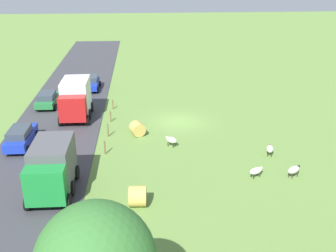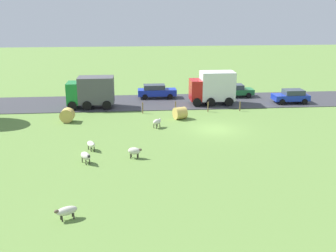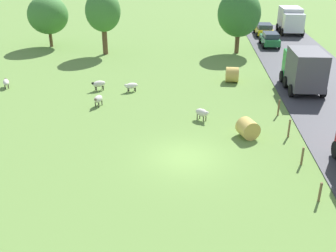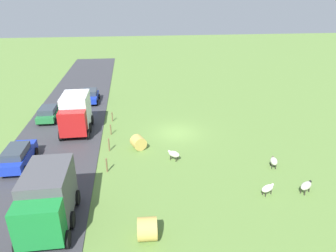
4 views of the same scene
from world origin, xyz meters
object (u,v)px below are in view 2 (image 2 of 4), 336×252
(sheep_2, at_px, (86,156))
(car_5, at_px, (235,90))
(sheep_1, at_px, (157,122))
(sheep_4, at_px, (66,211))
(hay_bale_0, at_px, (180,113))
(car_2, at_px, (156,91))
(sheep_3, at_px, (91,144))
(car_3, at_px, (291,96))
(truck_0, at_px, (91,91))
(truck_2, at_px, (213,87))
(sheep_0, at_px, (134,151))
(hay_bale_1, at_px, (67,115))

(sheep_2, height_order, car_5, car_5)
(sheep_1, distance_m, sheep_4, 17.15)
(hay_bale_0, bearing_deg, car_2, 10.14)
(sheep_3, height_order, car_3, car_3)
(car_3, bearing_deg, sheep_3, 123.17)
(truck_0, xyz_separation_m, car_3, (0.12, -22.51, -1.00))
(sheep_3, distance_m, sheep_4, 10.55)
(truck_0, bearing_deg, car_3, -89.69)
(truck_0, xyz_separation_m, truck_2, (0.40, -13.45, 0.12))
(sheep_0, bearing_deg, sheep_4, 156.97)
(hay_bale_0, xyz_separation_m, hay_bale_1, (-0.06, 10.88, 0.06))
(sheep_2, height_order, sheep_4, sheep_2)
(car_2, bearing_deg, sheep_4, 167.05)
(sheep_4, height_order, hay_bale_1, hay_bale_1)
(sheep_1, distance_m, hay_bale_1, 8.86)
(sheep_0, xyz_separation_m, car_3, (15.98, -18.11, 0.30))
(sheep_1, bearing_deg, car_5, -40.45)
(sheep_1, bearing_deg, truck_0, 38.41)
(sheep_1, height_order, car_2, car_2)
(hay_bale_1, relative_size, car_3, 0.33)
(truck_2, height_order, car_3, truck_2)
(sheep_2, relative_size, hay_bale_1, 0.91)
(sheep_3, xyz_separation_m, truck_0, (13.87, 1.11, 1.36))
(sheep_1, distance_m, sheep_3, 7.81)
(sheep_3, height_order, truck_2, truck_2)
(sheep_0, xyz_separation_m, hay_bale_1, (10.33, 6.27, 0.10))
(sheep_3, height_order, car_5, car_5)
(sheep_0, relative_size, car_3, 0.27)
(truck_0, xyz_separation_m, car_2, (4.06, -7.31, -0.95))
(sheep_1, relative_size, truck_2, 0.22)
(sheep_2, bearing_deg, sheep_4, 178.53)
(hay_bale_0, height_order, truck_2, truck_2)
(sheep_0, distance_m, sheep_4, 9.30)
(car_5, bearing_deg, hay_bale_0, 139.82)
(sheep_3, bearing_deg, car_2, -19.09)
(sheep_0, relative_size, car_5, 0.26)
(car_2, bearing_deg, hay_bale_1, 136.24)
(car_3, distance_m, car_5, 6.75)
(hay_bale_0, xyz_separation_m, truck_0, (5.46, 9.01, 1.26))
(sheep_1, bearing_deg, sheep_0, 164.19)
(sheep_2, height_order, sheep_3, sheep_2)
(car_2, bearing_deg, car_5, -91.02)
(sheep_1, relative_size, car_5, 0.25)
(hay_bale_1, xyz_separation_m, car_3, (5.65, -24.38, 0.20))
(sheep_4, height_order, car_2, car_2)
(hay_bale_1, bearing_deg, truck_2, -68.85)
(hay_bale_1, height_order, car_5, car_5)
(sheep_3, height_order, hay_bale_1, hay_bale_1)
(sheep_1, distance_m, sheep_2, 10.00)
(sheep_4, relative_size, hay_bale_1, 0.95)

